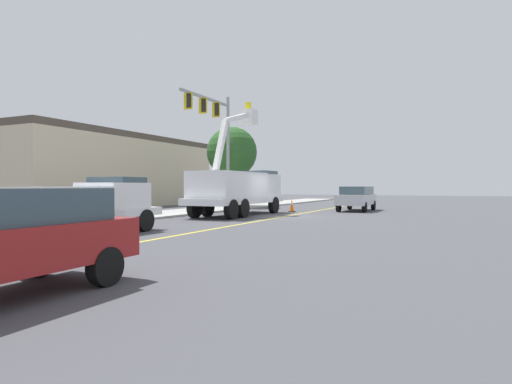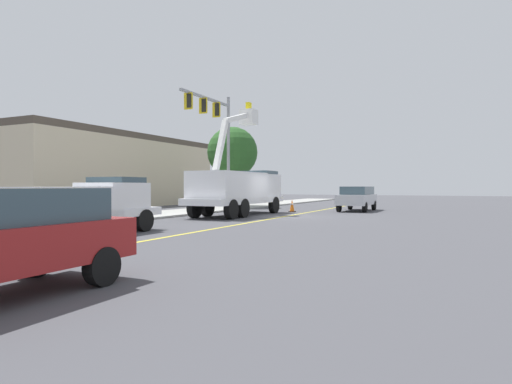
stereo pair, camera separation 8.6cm
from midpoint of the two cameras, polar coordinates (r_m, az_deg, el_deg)
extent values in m
plane|color=#47474C|center=(24.58, 4.10, -3.23)|extent=(120.00, 120.00, 0.00)
cube|color=#9E9E99|center=(27.89, -9.45, -2.64)|extent=(60.06, 4.80, 0.12)
cube|color=yellow|center=(24.58, 4.10, -3.22)|extent=(49.99, 1.16, 0.01)
cube|color=white|center=(25.23, -2.41, -1.08)|extent=(8.25, 2.66, 0.36)
cube|color=white|center=(27.56, 0.13, 0.68)|extent=(2.67, 2.40, 1.60)
cube|color=#384C56|center=(27.75, 0.31, 2.13)|extent=(1.85, 2.14, 0.64)
cube|color=white|center=(24.35, -3.49, 0.55)|extent=(5.30, 2.60, 1.80)
cube|color=white|center=(23.63, -4.60, 6.22)|extent=(1.34, 0.31, 2.88)
cube|color=white|center=(25.56, -2.35, 9.81)|extent=(2.95, 0.35, 1.04)
cube|color=white|center=(26.86, -0.89, 9.88)|extent=(0.90, 0.90, 0.90)
cube|color=yellow|center=(26.96, -0.89, 11.14)|extent=(0.36, 0.24, 0.60)
cylinder|color=black|center=(28.30, -1.72, -1.64)|extent=(1.05, 0.36, 1.04)
cylinder|color=black|center=(27.35, 2.49, -1.73)|extent=(1.05, 0.36, 1.04)
cylinder|color=black|center=(24.52, -6.35, -2.02)|extent=(1.05, 0.36, 1.04)
cylinder|color=black|center=(23.42, -1.65, -2.15)|extent=(1.05, 0.36, 1.04)
cylinder|color=black|center=(23.41, -8.04, -2.16)|extent=(1.05, 0.36, 1.04)
cylinder|color=black|center=(22.26, -3.19, -2.31)|extent=(1.05, 0.36, 1.04)
cube|color=white|center=(16.18, -21.30, -2.71)|extent=(5.64, 2.21, 0.30)
cube|color=white|center=(17.02, -18.29, -0.68)|extent=(2.05, 1.97, 1.10)
cube|color=#384C56|center=(17.16, -17.84, 0.94)|extent=(1.38, 1.79, 0.56)
cube|color=white|center=(15.48, -24.02, -1.40)|extent=(3.40, 2.17, 1.10)
cylinder|color=black|center=(18.16, -19.09, -3.37)|extent=(0.85, 0.32, 0.84)
cylinder|color=black|center=(16.90, -14.51, -3.66)|extent=(0.85, 0.32, 0.84)
cylinder|color=black|center=(15.75, -28.58, -4.06)|extent=(0.85, 0.32, 0.84)
cylinder|color=black|center=(14.27, -24.09, -4.52)|extent=(0.85, 0.32, 0.84)
cube|color=silver|center=(30.65, 13.32, -0.97)|extent=(4.84, 2.00, 0.70)
cube|color=#384C56|center=(30.79, 13.38, 0.15)|extent=(3.49, 1.74, 0.60)
cylinder|color=black|center=(28.90, 14.30, -1.97)|extent=(0.68, 0.25, 0.68)
cylinder|color=black|center=(29.28, 11.01, -1.93)|extent=(0.68, 0.25, 0.68)
cylinder|color=black|center=(32.11, 15.41, -1.70)|extent=(0.68, 0.25, 0.68)
cylinder|color=black|center=(32.45, 12.44, -1.67)|extent=(0.68, 0.25, 0.68)
cylinder|color=black|center=(7.97, -19.42, -9.26)|extent=(0.68, 0.25, 0.68)
cylinder|color=black|center=(9.24, -27.04, -7.92)|extent=(0.68, 0.25, 0.68)
cube|color=black|center=(13.60, -21.89, -6.47)|extent=(0.40, 0.40, 0.04)
cone|color=orange|center=(13.55, -21.90, -4.83)|extent=(0.32, 0.32, 0.74)
cylinder|color=white|center=(13.55, -21.90, -4.52)|extent=(0.20, 0.20, 0.08)
cube|color=black|center=(28.74, 4.88, -2.61)|extent=(0.40, 0.40, 0.04)
cone|color=orange|center=(28.72, 4.89, -1.75)|extent=(0.32, 0.32, 0.81)
cylinder|color=white|center=(28.72, 4.89, -1.59)|extent=(0.20, 0.20, 0.08)
cylinder|color=gray|center=(30.85, -3.60, 5.08)|extent=(0.22, 0.22, 8.05)
cube|color=gray|center=(28.82, -6.48, 12.23)|extent=(5.83, 0.28, 0.16)
cube|color=gold|center=(29.77, -5.18, 10.79)|extent=(0.13, 0.56, 1.00)
cube|color=black|center=(29.72, -5.01, 10.81)|extent=(0.21, 0.32, 0.84)
cube|color=gold|center=(28.37, -6.93, 11.29)|extent=(0.13, 0.56, 1.00)
cube|color=black|center=(28.32, -6.75, 11.31)|extent=(0.21, 0.32, 0.84)
cube|color=gold|center=(27.01, -8.85, 11.82)|extent=(0.13, 0.56, 1.00)
cube|color=black|center=(26.95, -8.67, 11.84)|extent=(0.21, 0.32, 0.84)
cube|color=beige|center=(38.83, -18.55, 2.30)|extent=(20.52, 7.64, 5.54)
cube|color=#4C4238|center=(39.03, -18.57, 6.73)|extent=(20.52, 7.64, 0.50)
cylinder|color=brown|center=(35.11, -3.06, 0.48)|extent=(0.32, 0.32, 3.06)
sphere|color=#285623|center=(35.21, -3.06, 5.30)|extent=(4.10, 4.10, 4.10)
camera|label=1|loc=(0.04, -89.89, 0.00)|focal=30.20mm
camera|label=2|loc=(0.04, 90.11, 0.00)|focal=30.20mm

